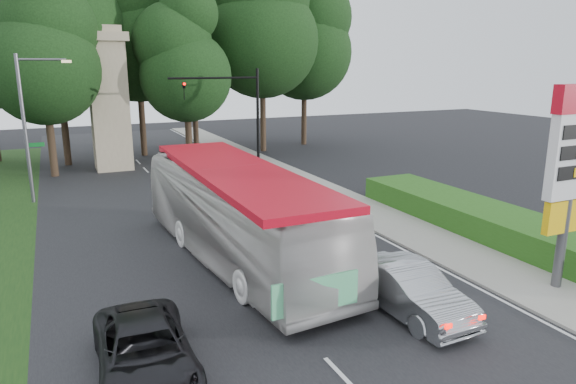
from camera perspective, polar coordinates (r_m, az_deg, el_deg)
name	(u,v)px	position (r m, az deg, el deg)	size (l,w,h in m)	color
road_surface	(210,238)	(22.91, -8.61, -5.09)	(14.00, 80.00, 0.02)	black
sidewalk_right	(373,214)	(26.37, 9.41, -2.45)	(3.00, 80.00, 0.12)	gray
hedge	(477,218)	(25.14, 20.28, -2.69)	(3.00, 14.00, 1.20)	#245216
gas_station_pylon	(573,160)	(18.79, 29.09, 3.08)	(2.10, 0.45, 6.85)	#59595E
traffic_signal_mast	(239,107)	(34.94, -5.43, 9.37)	(6.10, 0.35, 7.20)	black
streetlight_signs	(28,122)	(31.05, -26.89, 6.95)	(2.75, 0.98, 8.00)	#59595E
monument	(109,98)	(39.14, -19.30, 9.79)	(3.00, 3.00, 10.05)	gray
tree_center_right	(135,18)	(44.56, -16.61, 18.03)	(9.24, 9.24, 18.15)	#2D2116
tree_east_near	(192,38)	(47.44, -10.64, 16.45)	(8.12, 8.12, 15.95)	#2D2116
tree_east_mid	(262,16)	(45.31, -2.92, 18.91)	(9.52, 9.52, 18.70)	#2D2116
tree_far_east	(305,32)	(49.10, 1.86, 17.36)	(8.68, 8.68, 17.05)	#2D2116
tree_monument_left	(41,45)	(37.90, -25.79, 14.51)	(7.28, 7.28, 14.30)	#2D2116
tree_monument_right	(185,57)	(39.50, -11.37, 14.54)	(6.72, 6.72, 13.20)	#2D2116
transit_bus	(237,215)	(19.72, -5.66, -2.55)	(3.09, 13.22, 3.68)	silver
sedan_silver	(408,289)	(16.31, 13.21, -10.47)	(1.65, 4.72, 1.56)	#9B9EA2
suv_charcoal	(145,352)	(13.44, -15.62, -16.73)	(2.24, 4.86, 1.35)	black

